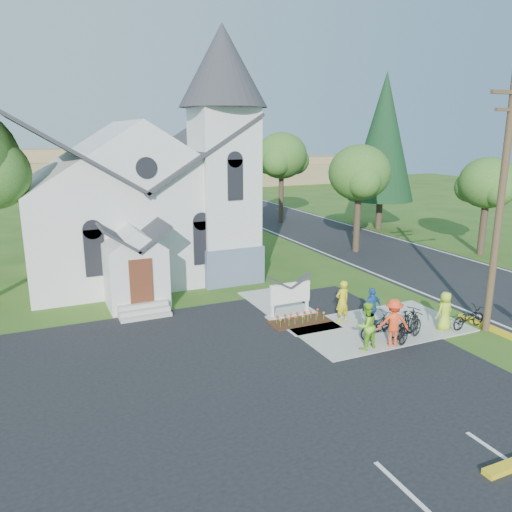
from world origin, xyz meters
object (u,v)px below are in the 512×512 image
cyclist_3 (393,322)px  cyclist_2 (372,308)px  bike_1 (411,327)px  bike_3 (408,322)px  utility_pole (502,197)px  cyclist_4 (445,311)px  cyclist_0 (342,301)px  bike_2 (378,324)px  cyclist_1 (366,326)px  bike_0 (382,328)px  church_sign (290,293)px  bike_4 (468,318)px

cyclist_3 → cyclist_2: bearing=-79.0°
bike_1 → bike_3: bike_3 is taller
utility_pole → bike_1: bearing=174.8°
cyclist_3 → cyclist_4: (2.86, 0.34, -0.11)m
cyclist_0 → cyclist_2: cyclist_0 is taller
cyclist_2 → bike_2: 0.84m
cyclist_1 → cyclist_2: (1.49, 1.63, -0.06)m
bike_0 → cyclist_3: (0.04, -0.57, 0.45)m
cyclist_2 → cyclist_3: bearing=68.4°
cyclist_4 → cyclist_0: bearing=-40.8°
bike_2 → cyclist_4: (2.69, -0.76, 0.37)m
bike_2 → cyclist_3: cyclist_3 is taller
cyclist_0 → bike_0: cyclist_0 is taller
utility_pole → cyclist_0: utility_pole is taller
utility_pole → cyclist_2: (-4.18, 2.10, -4.52)m
bike_3 → church_sign: bearing=15.7°
cyclist_2 → cyclist_3: cyclist_3 is taller
cyclist_1 → bike_3: 2.25m
bike_2 → bike_3: 1.15m
bike_1 → bike_4: bike_1 is taller
bike_0 → bike_4: bike_0 is taller
church_sign → utility_pole: 9.18m
bike_2 → cyclist_3: size_ratio=0.90×
cyclist_0 → bike_4: size_ratio=1.05×
cyclist_0 → bike_2: (0.55, -1.68, -0.47)m
bike_1 → bike_3: (0.23, 0.41, 0.00)m
bike_0 → bike_1: size_ratio=0.94×
cyclist_0 → bike_3: 2.80m
utility_pole → cyclist_1: 7.23m
utility_pole → bike_1: size_ratio=5.40×
cyclist_1 → cyclist_4: 3.97m
bike_0 → bike_2: bike_0 is taller
church_sign → cyclist_1: (0.89, -4.23, -0.08)m
church_sign → cyclist_0: 2.29m
cyclist_2 → bike_4: (3.52, -1.73, -0.38)m
bike_3 → cyclist_3: bearing=89.2°
bike_0 → cyclist_2: bearing=-6.7°
cyclist_3 → utility_pole: bearing=-160.7°
cyclist_3 → bike_3: bearing=-135.3°
bike_1 → bike_4: (3.03, 0.04, -0.11)m
cyclist_4 → cyclist_1: bearing=-1.4°
cyclist_1 → cyclist_3: 1.12m
church_sign → cyclist_1: bearing=-78.1°
cyclist_2 → cyclist_4: (2.48, -1.46, -0.03)m
cyclist_0 → bike_4: cyclist_0 is taller
bike_0 → bike_4: 3.98m
cyclist_1 → bike_2: 1.64m
bike_0 → bike_4: size_ratio=1.02×
bike_1 → utility_pole: bearing=-118.8°
bike_2 → bike_1: bearing=-163.9°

